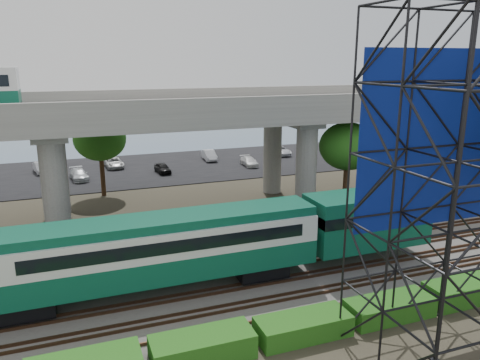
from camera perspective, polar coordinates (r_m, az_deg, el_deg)
name	(u,v)px	position (r m, az deg, el deg)	size (l,w,h in m)	color
ground	(251,298)	(26.94, 1.31, -14.20)	(140.00, 140.00, 0.00)	#474233
ballast_bed	(238,281)	(28.54, -0.20, -12.22)	(90.00, 12.00, 0.20)	slate
service_road	(200,234)	(36.00, -4.89, -6.55)	(90.00, 5.00, 0.08)	black
parking_lot	(148,169)	(58.08, -11.13, 1.38)	(90.00, 18.00, 0.08)	black
harbor_water	(126,140)	(79.49, -13.76, 4.72)	(140.00, 40.00, 0.03)	slate
rail_tracks	(238,278)	(28.46, -0.20, -11.90)	(90.00, 9.52, 0.16)	#472D1E
commuter_train	(188,244)	(26.60, -6.38, -7.81)	(29.30, 3.06, 4.30)	black
overpass	(164,119)	(38.96, -9.20, 7.35)	(80.00, 12.00, 12.40)	#9E9B93
hedge_strip	(303,326)	(23.66, 7.72, -17.18)	(34.60, 1.80, 1.20)	#1B5914
trees	(124,153)	(39.03, -13.94, 3.19)	(40.94, 16.94, 7.69)	#382314
suv	(117,239)	(33.98, -14.73, -6.94)	(2.37, 5.15, 1.43)	black
parked_cars	(157,163)	(58.03, -10.08, 2.07)	(39.66, 9.37, 1.31)	silver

